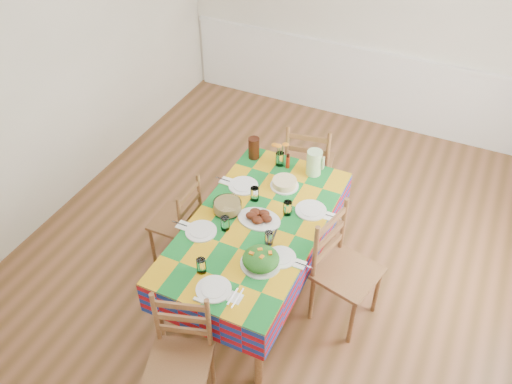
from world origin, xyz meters
TOP-DOWN VIEW (x-y plane):
  - room at (0.00, 0.00)m, footprint 4.58×5.08m
  - wainscot at (0.00, 2.48)m, footprint 4.41×0.06m
  - dining_table at (-0.06, -0.44)m, footprint 0.99×1.84m
  - setting_near_head at (-0.09, -1.12)m, footprint 0.40×0.27m
  - setting_left_near at (-0.35, -0.67)m, footprint 0.44×0.26m
  - setting_left_far at (-0.29, -0.12)m, footprint 0.46×0.27m
  - setting_right_near at (0.22, -0.66)m, footprint 0.42×0.24m
  - setting_right_far at (0.23, -0.16)m, footprint 0.47×0.27m
  - meat_platter at (-0.05, -0.40)m, footprint 0.35×0.25m
  - salad_platter at (0.16, -0.81)m, footprint 0.30×0.30m
  - pasta_bowl at (-0.33, -0.40)m, footprint 0.23×0.23m
  - cake at (-0.03, 0.07)m, footprint 0.24×0.24m
  - serving_utensils at (0.10, -0.51)m, footprint 0.12×0.27m
  - flower_vase at (-0.19, 0.33)m, footprint 0.15×0.12m
  - hot_sauce at (-0.11, 0.32)m, footprint 0.03×0.03m
  - green_pitcher at (0.12, 0.34)m, footprint 0.13×0.13m
  - tea_pitcher at (-0.44, 0.33)m, footprint 0.10×0.10m
  - name_card at (-0.08, -1.29)m, footprint 0.08×0.02m
  - chair_near at (-0.07, -1.59)m, footprint 0.51×0.50m
  - chair_far at (-0.05, 0.72)m, footprint 0.50×0.49m
  - chair_left at (-0.79, -0.43)m, footprint 0.38×0.39m
  - chair_right at (0.67, -0.42)m, footprint 0.52×0.54m

SIDE VIEW (x-z plane):
  - chair_left at x=-0.79m, z-range -0.01..0.86m
  - chair_near at x=-0.07m, z-range -0.01..0.93m
  - wainscot at x=0.00m, z-range 0.03..0.95m
  - chair_far at x=-0.05m, z-range -0.01..0.98m
  - chair_right at x=0.67m, z-range -0.01..1.01m
  - dining_table at x=-0.06m, z-range 0.28..1.00m
  - serving_utensils at x=0.10m, z-range 0.72..0.72m
  - name_card at x=-0.08m, z-range 0.72..0.73m
  - setting_right_near at x=0.22m, z-range 0.69..0.80m
  - setting_left_near at x=-0.35m, z-range 0.68..0.80m
  - setting_near_head at x=-0.09m, z-range 0.68..0.80m
  - setting_right_far at x=0.23m, z-range 0.68..0.80m
  - setting_left_far at x=-0.29m, z-range 0.68..0.80m
  - meat_platter at x=-0.05m, z-range 0.71..0.78m
  - cake at x=-0.03m, z-range 0.72..0.78m
  - pasta_bowl at x=-0.33m, z-range 0.72..0.80m
  - salad_platter at x=0.16m, z-range 0.70..0.83m
  - hot_sauce at x=-0.11m, z-range 0.72..0.86m
  - flower_vase at x=-0.19m, z-range 0.70..0.94m
  - tea_pitcher at x=-0.44m, z-range 0.72..0.92m
  - green_pitcher at x=0.12m, z-range 0.72..0.95m
  - room at x=0.00m, z-range -0.04..2.74m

